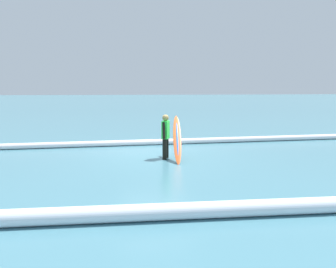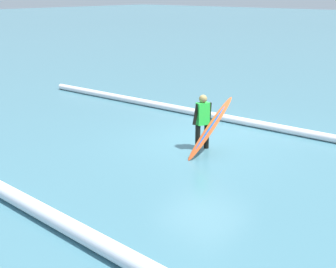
# 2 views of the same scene
# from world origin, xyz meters

# --- Properties ---
(ground_plane) EXTENTS (181.87, 181.87, 0.00)m
(ground_plane) POSITION_xyz_m (0.00, 0.00, 0.00)
(ground_plane) COLOR teal
(surfer) EXTENTS (0.31, 0.57, 1.52)m
(surfer) POSITION_xyz_m (-0.34, 0.58, 0.85)
(surfer) COLOR black
(surfer) RESTS_ON ground_plane
(surfboard) EXTENTS (0.43, 1.68, 1.45)m
(surfboard) POSITION_xyz_m (-0.72, 0.73, 0.71)
(surfboard) COLOR #E55926
(surfboard) RESTS_ON ground_plane
(wave_crest_foreground) EXTENTS (19.13, 1.43, 0.24)m
(wave_crest_foreground) POSITION_xyz_m (-0.43, -2.19, 0.12)
(wave_crest_foreground) COLOR white
(wave_crest_foreground) RESTS_ON ground_plane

